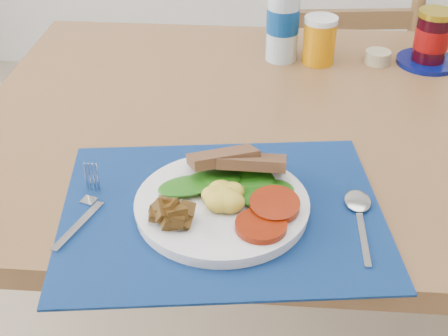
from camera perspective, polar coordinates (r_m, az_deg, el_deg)
name	(u,v)px	position (r m, az deg, el deg)	size (l,w,h in m)	color
table	(339,155)	(1.25, 10.50, 1.19)	(1.40, 0.90, 0.75)	brown
chair_far	(336,52)	(1.92, 10.21, 10.39)	(0.47, 0.45, 1.14)	brown
placemat	(222,211)	(0.94, -0.19, -3.98)	(0.48, 0.38, 0.00)	black
breakfast_plate	(218,202)	(0.93, -0.53, -3.14)	(0.26, 0.26, 0.06)	silver
fork	(85,210)	(0.96, -12.57, -3.73)	(0.05, 0.17, 0.00)	#B2B5BA
spoon	(359,214)	(0.95, 12.26, -4.09)	(0.04, 0.17, 0.01)	#B2B5BA
water_bottle	(283,13)	(1.39, 5.44, 13.95)	(0.07, 0.07, 0.24)	#ADBFCC
juice_glass	(319,42)	(1.40, 8.72, 11.36)	(0.07, 0.07, 0.10)	#CA7605
ramekin	(378,57)	(1.44, 13.87, 9.80)	(0.06, 0.06, 0.03)	tan
jam_on_saucer	(431,41)	(1.45, 18.43, 10.98)	(0.13, 0.13, 0.12)	#050D55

